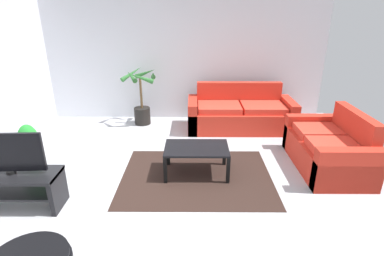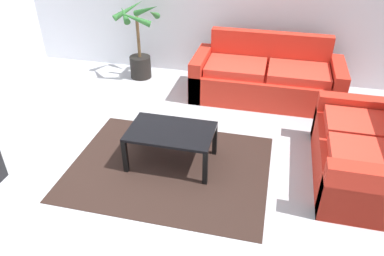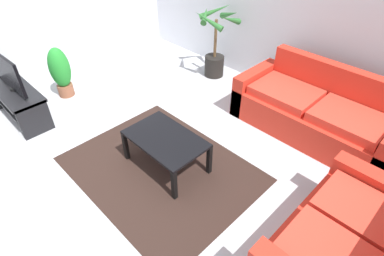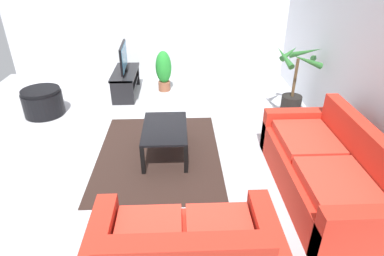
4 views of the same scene
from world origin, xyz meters
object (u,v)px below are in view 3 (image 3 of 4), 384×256
(couch_main, at_px, (315,114))
(potted_plant_small, at_px, (60,71))
(couch_loveseat, at_px, (346,249))
(tv, at_px, (7,72))
(tv_stand, at_px, (18,100))
(coffee_table, at_px, (166,142))
(potted_palm, at_px, (216,48))

(couch_main, relative_size, potted_plant_small, 2.61)
(couch_loveseat, relative_size, tv, 1.80)
(couch_loveseat, xyz_separation_m, tv_stand, (-4.28, -1.07, 0.01))
(couch_main, xyz_separation_m, coffee_table, (-0.91, -1.87, 0.07))
(couch_loveseat, distance_m, tv, 4.44)
(couch_loveseat, height_order, potted_plant_small, couch_loveseat)
(couch_main, distance_m, potted_plant_small, 3.85)
(potted_palm, distance_m, potted_plant_small, 2.56)
(couch_main, bearing_deg, couch_loveseat, -55.28)
(potted_plant_small, bearing_deg, couch_loveseat, 4.14)
(potted_palm, bearing_deg, potted_plant_small, -119.19)
(couch_main, relative_size, coffee_table, 2.28)
(tv_stand, height_order, tv, tv)
(tv_stand, relative_size, potted_plant_small, 1.35)
(couch_loveseat, height_order, potted_palm, potted_palm)
(tv, xyz_separation_m, potted_plant_small, (-0.16, 0.74, -0.32))
(tv, relative_size, coffee_table, 0.92)
(couch_main, relative_size, couch_loveseat, 1.38)
(couch_loveseat, height_order, tv, tv)
(tv, relative_size, potted_palm, 0.71)
(couch_main, height_order, tv, tv)
(coffee_table, distance_m, potted_palm, 2.43)
(coffee_table, xyz_separation_m, potted_palm, (-1.14, 2.14, 0.13))
(coffee_table, bearing_deg, couch_loveseat, 6.26)
(coffee_table, xyz_separation_m, potted_plant_small, (-2.39, -0.10, 0.05))
(potted_plant_small, bearing_deg, coffee_table, 2.31)
(coffee_table, distance_m, potted_plant_small, 2.40)
(tv_stand, height_order, potted_plant_small, potted_plant_small)
(tv_stand, bearing_deg, coffee_table, 20.71)
(couch_main, bearing_deg, tv, -139.29)
(coffee_table, relative_size, potted_plant_small, 1.15)
(couch_main, xyz_separation_m, couch_loveseat, (1.14, -1.64, -0.00))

